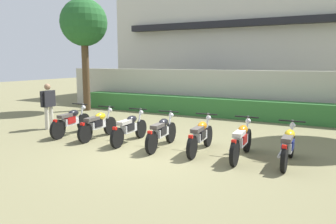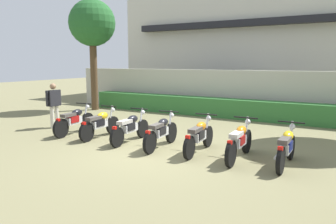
{
  "view_description": "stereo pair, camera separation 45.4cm",
  "coord_description": "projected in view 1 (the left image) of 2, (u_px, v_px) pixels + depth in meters",
  "views": [
    {
      "loc": [
        4.11,
        -7.04,
        2.32
      ],
      "look_at": [
        0.0,
        0.87,
        0.94
      ],
      "focal_mm": 34.85,
      "sensor_mm": 36.0,
      "label": 1
    },
    {
      "loc": [
        4.5,
        -6.82,
        2.32
      ],
      "look_at": [
        0.0,
        0.87,
        0.94
      ],
      "focal_mm": 34.85,
      "sensor_mm": 36.0,
      "label": 2
    }
  ],
  "objects": [
    {
      "name": "ground",
      "position": [
        153.0,
        152.0,
        8.4
      ],
      "size": [
        60.0,
        60.0,
        0.0
      ],
      "primitive_type": "plane",
      "color": "olive"
    },
    {
      "name": "building",
      "position": [
        266.0,
        32.0,
        20.13
      ],
      "size": [
        18.24,
        6.5,
        8.25
      ],
      "color": "beige",
      "rests_on": "ground"
    },
    {
      "name": "compound_wall",
      "position": [
        230.0,
        93.0,
        14.17
      ],
      "size": [
        17.32,
        0.3,
        1.96
      ],
      "primitive_type": "cube",
      "color": "#BCB7A8",
      "rests_on": "ground"
    },
    {
      "name": "hedge_row",
      "position": [
        225.0,
        108.0,
        13.65
      ],
      "size": [
        13.86,
        0.7,
        0.79
      ],
      "primitive_type": "cube",
      "color": "#337033",
      "rests_on": "ground"
    },
    {
      "name": "parked_car",
      "position": [
        200.0,
        88.0,
        17.14
      ],
      "size": [
        4.66,
        2.43,
        1.89
      ],
      "rotation": [
        0.0,
        0.0,
        0.1
      ],
      "color": "silver",
      "rests_on": "ground"
    },
    {
      "name": "tree_near_inspector",
      "position": [
        84.0,
        24.0,
        15.07
      ],
      "size": [
        2.17,
        2.17,
        5.2
      ],
      "color": "#4C3823",
      "rests_on": "ground"
    },
    {
      "name": "motorcycle_in_row_0",
      "position": [
        71.0,
        121.0,
        10.31
      ],
      "size": [
        0.6,
        1.86,
        0.96
      ],
      "rotation": [
        0.0,
        0.0,
        1.65
      ],
      "color": "black",
      "rests_on": "ground"
    },
    {
      "name": "motorcycle_in_row_1",
      "position": [
        98.0,
        124.0,
        9.85
      ],
      "size": [
        0.6,
        1.79,
        0.95
      ],
      "rotation": [
        0.0,
        0.0,
        1.6
      ],
      "color": "black",
      "rests_on": "ground"
    },
    {
      "name": "motorcycle_in_row_2",
      "position": [
        129.0,
        128.0,
        9.35
      ],
      "size": [
        0.6,
        1.88,
        0.94
      ],
      "rotation": [
        0.0,
        0.0,
        1.62
      ],
      "color": "black",
      "rests_on": "ground"
    },
    {
      "name": "motorcycle_in_row_3",
      "position": [
        162.0,
        132.0,
        8.77
      ],
      "size": [
        0.6,
        1.88,
        0.95
      ],
      "rotation": [
        0.0,
        0.0,
        1.65
      ],
      "color": "black",
      "rests_on": "ground"
    },
    {
      "name": "motorcycle_in_row_4",
      "position": [
        200.0,
        136.0,
        8.36
      ],
      "size": [
        0.6,
        1.89,
        0.95
      ],
      "rotation": [
        0.0,
        0.0,
        1.63
      ],
      "color": "black",
      "rests_on": "ground"
    },
    {
      "name": "motorcycle_in_row_5",
      "position": [
        241.0,
        140.0,
        7.82
      ],
      "size": [
        0.6,
        1.92,
        0.96
      ],
      "rotation": [
        0.0,
        0.0,
        1.6
      ],
      "color": "black",
      "rests_on": "ground"
    },
    {
      "name": "motorcycle_in_row_6",
      "position": [
        288.0,
        145.0,
        7.37
      ],
      "size": [
        0.6,
        1.8,
        0.95
      ],
      "rotation": [
        0.0,
        0.0,
        1.58
      ],
      "color": "black",
      "rests_on": "ground"
    },
    {
      "name": "inspector_person",
      "position": [
        48.0,
        103.0,
        11.2
      ],
      "size": [
        0.22,
        0.65,
        1.57
      ],
      "color": "beige",
      "rests_on": "ground"
    }
  ]
}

